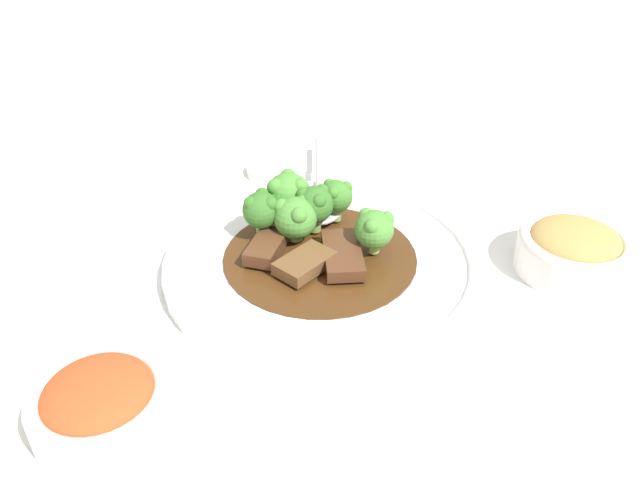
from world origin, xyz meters
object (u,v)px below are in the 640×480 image
beef_strip_2 (266,247)px  side_bowl_appetizer (573,249)px  broccoli_floret_1 (336,196)px  beef_strip_0 (340,257)px  broccoli_floret_4 (374,228)px  sauce_dish (271,169)px  broccoli_floret_2 (295,217)px  broccoli_floret_5 (315,204)px  broccoli_floret_3 (288,194)px  broccoli_floret_0 (262,209)px  side_bowl_kimchi (100,403)px  serving_spoon (319,201)px  main_plate (320,260)px  beef_strip_1 (301,262)px

beef_strip_2 → side_bowl_appetizer: side_bowl_appetizer is taller
beef_strip_2 → broccoli_floret_1: 0.10m
beef_strip_0 → broccoli_floret_4: bearing=58.8°
sauce_dish → broccoli_floret_1: bearing=-32.4°
broccoli_floret_2 → broccoli_floret_1: bearing=71.1°
broccoli_floret_5 → sauce_dish: 0.18m
broccoli_floret_2 → broccoli_floret_3: broccoli_floret_3 is taller
broccoli_floret_0 → side_bowl_kimchi: broccoli_floret_0 is taller
broccoli_floret_4 → sauce_dish: 0.24m
broccoli_floret_5 → broccoli_floret_2: bearing=-110.8°
beef_strip_0 → side_bowl_kimchi: size_ratio=0.81×
side_bowl_kimchi → broccoli_floret_4: bearing=71.9°
broccoli_floret_0 → broccoli_floret_3: bearing=77.4°
serving_spoon → broccoli_floret_3: bearing=-109.8°
serving_spoon → side_bowl_appetizer: 0.27m
beef_strip_2 → main_plate: bearing=28.3°
beef_strip_2 → broccoli_floret_0: (-0.02, 0.03, 0.02)m
broccoli_floret_2 → sauce_dish: 0.19m
serving_spoon → side_bowl_kimchi: side_bowl_kimchi is taller
beef_strip_0 → side_bowl_kimchi: side_bowl_kimchi is taller
broccoli_floret_5 → sauce_dish: bearing=137.7°
broccoli_floret_1 → side_bowl_kimchi: 0.31m
serving_spoon → broccoli_floret_1: bearing=-28.0°
broccoli_floret_5 → side_bowl_appetizer: size_ratio=0.46×
broccoli_floret_1 → beef_strip_2: bearing=-109.2°
main_plate → broccoli_floret_5: bearing=125.9°
broccoli_floret_2 → broccoli_floret_5: size_ratio=0.93×
broccoli_floret_5 → serving_spoon: 0.05m
broccoli_floret_5 → side_bowl_kimchi: broccoli_floret_5 is taller
main_plate → beef_strip_1: bearing=-97.6°
beef_strip_2 → broccoli_floret_0: 0.04m
beef_strip_0 → broccoli_floret_0: size_ratio=1.69×
broccoli_floret_2 → broccoli_floret_4: bearing=12.6°
broccoli_floret_5 → serving_spoon: broccoli_floret_5 is taller
broccoli_floret_5 → main_plate: bearing=-54.1°
beef_strip_2 → broccoli_floret_0: broccoli_floret_0 is taller
beef_strip_2 → serving_spoon: bearing=89.1°
main_plate → broccoli_floret_0: broccoli_floret_0 is taller
broccoli_floret_5 → side_bowl_kimchi: bearing=-94.2°
broccoli_floret_3 → serving_spoon: broccoli_floret_3 is taller
broccoli_floret_3 → broccoli_floret_5: bearing=-8.2°
broccoli_floret_0 → sauce_dish: size_ratio=0.77×
side_bowl_kimchi → side_bowl_appetizer: (0.26, 0.36, 0.00)m
main_plate → broccoli_floret_4: (0.04, 0.03, 0.04)m
main_plate → broccoli_floret_5: size_ratio=6.20×
broccoli_floret_0 → broccoli_floret_5: size_ratio=0.98×
broccoli_floret_4 → serving_spoon: 0.10m
serving_spoon → beef_strip_2: bearing=-90.9°
broccoli_floret_0 → side_bowl_kimchi: bearing=-84.9°
broccoli_floret_4 → side_bowl_appetizer: size_ratio=0.41×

